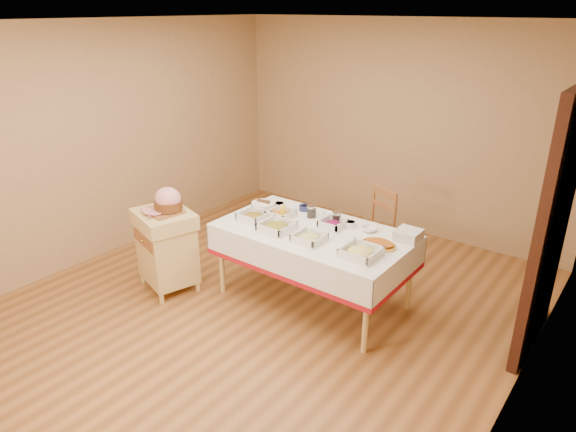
# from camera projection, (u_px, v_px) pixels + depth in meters

# --- Properties ---
(room_shell) EXTENTS (5.00, 5.00, 5.00)m
(room_shell) POSITION_uv_depth(u_px,v_px,m) (268.00, 177.00, 4.56)
(room_shell) COLOR #99602F
(room_shell) RESTS_ON ground
(doorway) EXTENTS (0.09, 1.10, 2.20)m
(doorway) POSITION_uv_depth(u_px,v_px,m) (555.00, 224.00, 4.06)
(doorway) COLOR black
(doorway) RESTS_ON ground
(dining_table) EXTENTS (1.82, 1.02, 0.76)m
(dining_table) POSITION_uv_depth(u_px,v_px,m) (313.00, 245.00, 4.88)
(dining_table) COLOR #E0C47B
(dining_table) RESTS_ON ground
(butcher_cart) EXTENTS (0.71, 0.64, 0.84)m
(butcher_cart) POSITION_uv_depth(u_px,v_px,m) (166.00, 245.00, 5.17)
(butcher_cart) COLOR #E0C47B
(butcher_cart) RESTS_ON ground
(dining_chair) EXTENTS (0.51, 0.50, 0.89)m
(dining_chair) POSITION_uv_depth(u_px,v_px,m) (373.00, 228.00, 5.60)
(dining_chair) COLOR #995D32
(dining_chair) RESTS_ON ground
(ham_on_board) EXTENTS (0.38, 0.37, 0.25)m
(ham_on_board) POSITION_uv_depth(u_px,v_px,m) (167.00, 202.00, 4.99)
(ham_on_board) COLOR #995D32
(ham_on_board) RESTS_ON butcher_cart
(serving_dish_a) EXTENTS (0.26, 0.26, 0.11)m
(serving_dish_a) POSITION_uv_depth(u_px,v_px,m) (254.00, 216.00, 5.04)
(serving_dish_a) COLOR silver
(serving_dish_a) RESTS_ON dining_table
(serving_dish_b) EXTENTS (0.29, 0.29, 0.12)m
(serving_dish_b) POSITION_uv_depth(u_px,v_px,m) (277.00, 227.00, 4.80)
(serving_dish_b) COLOR silver
(serving_dish_b) RESTS_ON dining_table
(serving_dish_c) EXTENTS (0.26, 0.26, 0.10)m
(serving_dish_c) POSITION_uv_depth(u_px,v_px,m) (309.00, 238.00, 4.58)
(serving_dish_c) COLOR silver
(serving_dish_c) RESTS_ON dining_table
(serving_dish_d) EXTENTS (0.30, 0.30, 0.11)m
(serving_dish_d) POSITION_uv_depth(u_px,v_px,m) (361.00, 252.00, 4.31)
(serving_dish_d) COLOR silver
(serving_dish_d) RESTS_ON dining_table
(serving_dish_e) EXTENTS (0.24, 0.23, 0.11)m
(serving_dish_e) POSITION_uv_depth(u_px,v_px,m) (281.00, 214.00, 5.10)
(serving_dish_e) COLOR silver
(serving_dish_e) RESTS_ON dining_table
(serving_dish_f) EXTENTS (0.23, 0.22, 0.11)m
(serving_dish_f) POSITION_uv_depth(u_px,v_px,m) (333.00, 224.00, 4.87)
(serving_dish_f) COLOR silver
(serving_dish_f) RESTS_ON dining_table
(small_bowl_left) EXTENTS (0.13, 0.13, 0.06)m
(small_bowl_left) POSITION_uv_depth(u_px,v_px,m) (279.00, 205.00, 5.33)
(small_bowl_left) COLOR silver
(small_bowl_left) RESTS_ON dining_table
(small_bowl_mid) EXTENTS (0.12, 0.12, 0.05)m
(small_bowl_mid) POSITION_uv_depth(u_px,v_px,m) (305.00, 208.00, 5.27)
(small_bowl_mid) COLOR navy
(small_bowl_mid) RESTS_ON dining_table
(small_bowl_right) EXTENTS (0.11, 0.11, 0.05)m
(small_bowl_right) POSITION_uv_depth(u_px,v_px,m) (350.00, 224.00, 4.88)
(small_bowl_right) COLOR silver
(small_bowl_right) RESTS_ON dining_table
(bowl_white_imported) EXTENTS (0.20, 0.20, 0.04)m
(bowl_white_imported) POSITION_uv_depth(u_px,v_px,m) (330.00, 216.00, 5.10)
(bowl_white_imported) COLOR silver
(bowl_white_imported) RESTS_ON dining_table
(bowl_small_imported) EXTENTS (0.18, 0.18, 0.04)m
(bowl_small_imported) POSITION_uv_depth(u_px,v_px,m) (369.00, 229.00, 4.78)
(bowl_small_imported) COLOR silver
(bowl_small_imported) RESTS_ON dining_table
(preserve_jar_left) EXTENTS (0.10, 0.10, 0.12)m
(preserve_jar_left) POSITION_uv_depth(u_px,v_px,m) (312.00, 212.00, 5.09)
(preserve_jar_left) COLOR silver
(preserve_jar_left) RESTS_ON dining_table
(preserve_jar_right) EXTENTS (0.09, 0.09, 0.12)m
(preserve_jar_right) POSITION_uv_depth(u_px,v_px,m) (337.00, 218.00, 4.95)
(preserve_jar_right) COLOR silver
(preserve_jar_right) RESTS_ON dining_table
(mustard_bottle) EXTENTS (0.05, 0.05, 0.16)m
(mustard_bottle) POSITION_uv_depth(u_px,v_px,m) (283.00, 212.00, 5.05)
(mustard_bottle) COLOR yellow
(mustard_bottle) RESTS_ON dining_table
(bread_basket) EXTENTS (0.25, 0.25, 0.11)m
(bread_basket) POSITION_uv_depth(u_px,v_px,m) (264.00, 206.00, 5.26)
(bread_basket) COLOR white
(bread_basket) RESTS_ON dining_table
(plate_stack) EXTENTS (0.22, 0.22, 0.09)m
(plate_stack) POSITION_uv_depth(u_px,v_px,m) (408.00, 235.00, 4.61)
(plate_stack) COLOR silver
(plate_stack) RESTS_ON dining_table
(brass_platter) EXTENTS (0.31, 0.22, 0.04)m
(brass_platter) POSITION_uv_depth(u_px,v_px,m) (379.00, 244.00, 4.49)
(brass_platter) COLOR gold
(brass_platter) RESTS_ON dining_table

